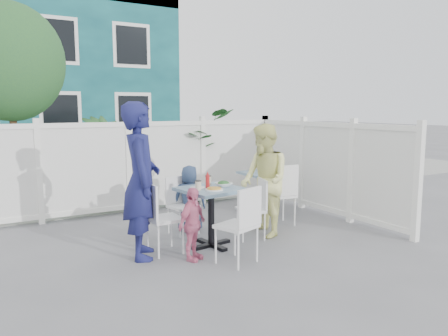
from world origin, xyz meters
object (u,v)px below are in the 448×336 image
chair_right (256,204)px  boy (190,198)px  chair_back (181,200)px  man (141,181)px  chair_left (159,213)px  toddler (192,224)px  woman (264,180)px  chair_near (242,220)px  main_table (211,201)px  spare_table (263,181)px

chair_right → boy: size_ratio=0.85×
chair_back → man: size_ratio=0.43×
man → chair_back: bearing=-31.0°
chair_left → man: size_ratio=0.47×
chair_left → chair_right: (1.44, -0.05, -0.04)m
chair_right → man: 1.72m
chair_right → toddler: (-1.18, -0.37, -0.04)m
woman → chair_left: bearing=-79.5°
man → toddler: bearing=-113.7°
chair_right → woman: 0.37m
chair_left → chair_back: chair_left is taller
chair_near → woman: bearing=23.1°
chair_left → chair_right: 1.44m
man → woman: (1.83, -0.01, -0.15)m
main_table → woman: (0.90, 0.07, 0.20)m
chair_right → woman: size_ratio=0.52×
main_table → man: size_ratio=0.44×
chair_back → chair_near: chair_near is taller
woman → boy: 1.16m
spare_table → chair_right: (-0.96, -1.20, -0.07)m
main_table → toddler: toddler is taller
chair_near → woman: (0.91, 0.85, 0.27)m
chair_near → boy: boy is taller
chair_left → man: bearing=-93.6°
chair_left → toddler: 0.50m
man → boy: man is taller
spare_table → chair_back: 1.82m
spare_table → chair_near: size_ratio=0.77×
woman → boy: woman is taller
spare_table → woman: bearing=-124.3°
chair_left → toddler: bearing=29.9°
chair_back → chair_near: bearing=83.0°
chair_back → chair_near: size_ratio=0.89×
main_table → chair_back: size_ratio=1.02×
main_table → spare_table: size_ratio=1.18×
chair_near → toddler: bearing=116.9°
man → boy: size_ratio=1.93×
chair_left → toddler: size_ratio=1.01×
chair_right → main_table: bearing=108.7°
main_table → chair_near: 0.78m
chair_near → spare_table: bearing=29.9°
man → boy: 1.33m
man → woman: man is taller
spare_table → toddler: 2.66m
chair_left → woman: bearing=88.6°
chair_left → chair_near: chair_near is taller
main_table → chair_right: 0.74m
chair_back → boy: 0.16m
man → boy: (1.01, 0.74, -0.46)m
main_table → chair_right: chair_right is taller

